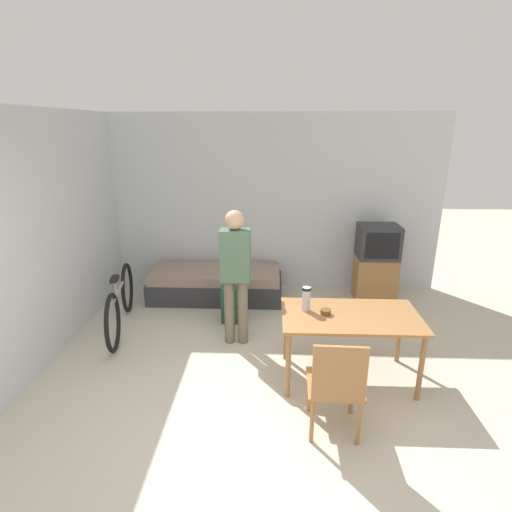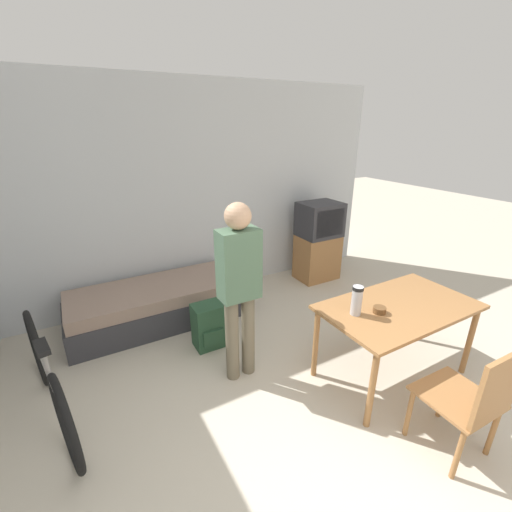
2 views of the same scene
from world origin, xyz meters
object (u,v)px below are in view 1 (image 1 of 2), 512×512
object	(u,v)px
dining_table	(350,322)
thermos_flask	(306,298)
person_standing	(235,269)
bicycle	(121,303)
wooden_chair	(337,383)
tv	(376,263)
backpack	(233,304)
mate_bowl	(326,312)
daybed	(216,284)

from	to	relation	value
dining_table	thermos_flask	xyz separation A→B (m)	(-0.44, 0.08, 0.22)
person_standing	thermos_flask	bearing A→B (deg)	-37.79
bicycle	wooden_chair	bearing A→B (deg)	-36.13
tv	wooden_chair	world-z (taller)	tv
tv	backpack	size ratio (longest dim) A/B	2.40
bicycle	tv	bearing A→B (deg)	16.87
wooden_chair	bicycle	distance (m)	3.05
bicycle	thermos_flask	bearing A→B (deg)	-21.18
wooden_chair	mate_bowl	size ratio (longest dim) A/B	8.87
thermos_flask	dining_table	bearing A→B (deg)	-10.68
daybed	person_standing	xyz separation A→B (m)	(0.42, -1.29, 0.72)
thermos_flask	mate_bowl	world-z (taller)	thermos_flask
dining_table	bicycle	world-z (taller)	bicycle
bicycle	mate_bowl	xyz separation A→B (m)	(2.46, -0.96, 0.40)
backpack	dining_table	bearing A→B (deg)	-43.39
bicycle	person_standing	bearing A→B (deg)	-10.77
wooden_chair	backpack	size ratio (longest dim) A/B	1.94
person_standing	backpack	size ratio (longest dim) A/B	3.41
daybed	backpack	distance (m)	0.81
person_standing	mate_bowl	xyz separation A→B (m)	(0.96, -0.68, -0.19)
person_standing	thermos_flask	size ratio (longest dim) A/B	6.46
tv	mate_bowl	size ratio (longest dim) A/B	10.99
dining_table	bicycle	size ratio (longest dim) A/B	0.79
daybed	mate_bowl	distance (m)	2.46
wooden_chair	backpack	world-z (taller)	wooden_chair
daybed	thermos_flask	bearing A→B (deg)	-57.73
dining_table	thermos_flask	distance (m)	0.50
dining_table	person_standing	distance (m)	1.42
bicycle	mate_bowl	distance (m)	2.67
wooden_chair	mate_bowl	xyz separation A→B (m)	(0.00, 0.83, 0.23)
person_standing	daybed	bearing A→B (deg)	108.18
daybed	backpack	xyz separation A→B (m)	(0.33, -0.74, 0.01)
thermos_flask	mate_bowl	distance (m)	0.24
wooden_chair	thermos_flask	size ratio (longest dim) A/B	3.68
person_standing	thermos_flask	world-z (taller)	person_standing
wooden_chair	dining_table	bearing A→B (deg)	73.20
bicycle	person_standing	distance (m)	1.64
daybed	wooden_chair	distance (m)	3.14
wooden_chair	person_standing	world-z (taller)	person_standing
mate_bowl	thermos_flask	bearing A→B (deg)	156.51
tv	mate_bowl	xyz separation A→B (m)	(-1.00, -2.01, 0.17)
dining_table	backpack	distance (m)	1.83
backpack	wooden_chair	bearing A→B (deg)	-63.06
tv	person_standing	distance (m)	2.40
tv	mate_bowl	world-z (taller)	tv
backpack	daybed	bearing A→B (deg)	114.05
person_standing	dining_table	bearing A→B (deg)	-29.33
person_standing	backpack	bearing A→B (deg)	99.64
person_standing	mate_bowl	distance (m)	1.19
daybed	mate_bowl	size ratio (longest dim) A/B	18.83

